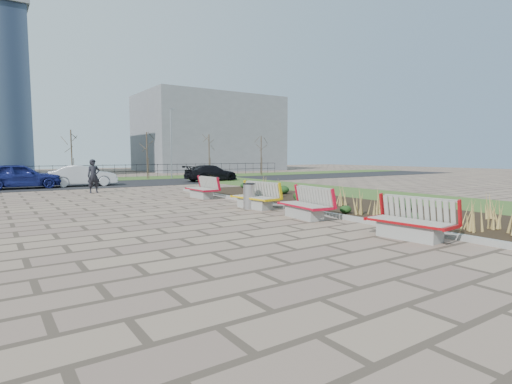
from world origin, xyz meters
TOP-DOWN VIEW (x-y plane):
  - ground at (0.00, 0.00)m, footprint 120.00×120.00m
  - planting_bed at (6.25, 5.00)m, footprint 4.50×18.00m
  - planting_curb at (3.92, 5.00)m, footprint 0.16×18.00m
  - grass_verge_near at (11.00, 5.00)m, footprint 5.00×38.00m
  - grass_verge_far at (0.00, 28.00)m, footprint 80.00×5.00m
  - road at (0.00, 22.00)m, footprint 80.00×7.00m
  - bench_a at (3.00, -1.51)m, footprint 1.12×2.18m
  - bench_b at (3.00, 2.42)m, footprint 1.13×2.19m
  - bench_c at (3.00, 5.33)m, footprint 1.13×2.19m
  - bench_d at (3.00, 9.96)m, footprint 0.92×2.11m
  - litter_bin at (2.78, 5.38)m, footprint 0.44×0.44m
  - pedestrian at (-0.71, 15.65)m, footprint 0.69×0.46m
  - car_blue at (-3.89, 20.84)m, footprint 4.58×1.86m
  - car_silver at (-0.25, 20.97)m, footprint 4.29×1.74m
  - car_black at (9.20, 20.78)m, footprint 4.51×2.12m
  - tree_c at (0.00, 26.50)m, footprint 1.40×1.40m
  - tree_d at (6.00, 26.50)m, footprint 1.40×1.40m
  - tree_e at (12.00, 26.50)m, footprint 1.40×1.40m
  - tree_f at (18.00, 26.50)m, footprint 1.40×1.40m
  - lamp_east at (8.00, 26.00)m, footprint 0.24×0.60m
  - railing_fence at (0.00, 29.50)m, footprint 44.00×0.10m
  - building_grey at (20.00, 42.00)m, footprint 18.00×12.00m

SIDE VIEW (x-z plane):
  - ground at x=0.00m, z-range 0.00..0.00m
  - road at x=0.00m, z-range 0.00..0.02m
  - grass_verge_near at x=11.00m, z-range 0.00..0.04m
  - grass_verge_far at x=0.00m, z-range 0.00..0.04m
  - planting_bed at x=6.25m, z-range 0.00..0.10m
  - planting_curb at x=3.92m, z-range 0.00..0.15m
  - litter_bin at x=2.78m, z-range 0.00..0.97m
  - bench_a at x=3.00m, z-range 0.00..1.00m
  - bench_b at x=3.00m, z-range 0.00..1.00m
  - bench_c at x=3.00m, z-range 0.00..1.00m
  - bench_d at x=3.00m, z-range 0.00..1.00m
  - railing_fence at x=0.00m, z-range 0.04..1.24m
  - car_black at x=9.20m, z-range 0.02..1.29m
  - car_silver at x=-0.25m, z-range 0.02..1.40m
  - car_blue at x=-3.89m, z-range 0.02..1.58m
  - pedestrian at x=-0.71m, z-range 0.00..1.85m
  - tree_c at x=0.00m, z-range 0.04..4.04m
  - tree_d at x=6.00m, z-range 0.04..4.04m
  - tree_e at x=12.00m, z-range 0.04..4.04m
  - tree_f at x=18.00m, z-range 0.04..4.04m
  - lamp_east at x=8.00m, z-range 0.04..6.04m
  - building_grey at x=20.00m, z-range 0.00..10.00m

